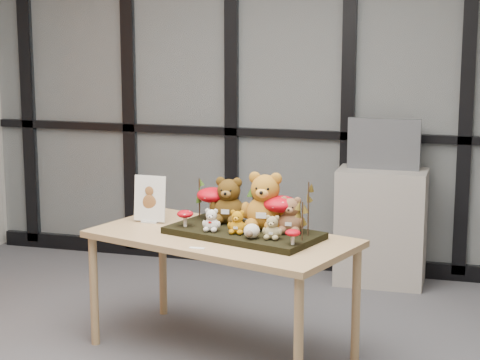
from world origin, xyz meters
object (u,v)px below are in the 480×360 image
(bear_small_yellow, at_px, (237,221))
(bear_pooh_yellow, at_px, (265,198))
(plush_cream_hedgehog, at_px, (252,230))
(mushroom_back_left, at_px, (213,202))
(cabinet, at_px, (381,227))
(mushroom_back_right, at_px, (280,212))
(display_table, at_px, (222,247))
(bear_tan_back, at_px, (291,213))
(bear_white_bow, at_px, (212,219))
(sign_holder, at_px, (150,201))
(monitor, at_px, (384,144))
(bear_beige_small, at_px, (272,226))
(bear_brown_medium, at_px, (229,198))
(mushroom_front_left, at_px, (185,218))
(mushroom_front_right, at_px, (293,236))
(diorama_tray, at_px, (244,233))

(bear_small_yellow, bearing_deg, bear_pooh_yellow, 67.34)
(plush_cream_hedgehog, relative_size, mushroom_back_left, 0.42)
(bear_pooh_yellow, distance_m, cabinet, 1.66)
(mushroom_back_right, bearing_deg, cabinet, 75.41)
(display_table, relative_size, plush_cream_hedgehog, 18.68)
(bear_tan_back, distance_m, mushroom_back_left, 0.55)
(bear_tan_back, relative_size, mushroom_back_right, 1.02)
(bear_white_bow, distance_m, sign_holder, 0.53)
(display_table, xyz_separation_m, monitor, (0.73, 1.60, 0.39))
(mushroom_back_right, bearing_deg, bear_beige_small, -89.76)
(bear_brown_medium, relative_size, bear_tan_back, 1.32)
(mushroom_front_left, bearing_deg, bear_small_yellow, -12.13)
(bear_white_bow, distance_m, cabinet, 1.85)
(bear_tan_back, bearing_deg, mushroom_front_right, -56.87)
(display_table, distance_m, bear_tan_back, 0.45)
(bear_white_bow, bearing_deg, cabinet, 82.80)
(bear_tan_back, height_order, cabinet, bear_tan_back)
(diorama_tray, distance_m, bear_small_yellow, 0.13)
(mushroom_back_left, distance_m, cabinet, 1.66)
(bear_brown_medium, distance_m, monitor, 1.61)
(display_table, xyz_separation_m, bear_white_bow, (-0.04, -0.05, 0.17))
(plush_cream_hedgehog, relative_size, sign_holder, 0.31)
(monitor, bearing_deg, cabinet, -90.00)
(bear_small_yellow, height_order, monitor, monitor)
(bear_white_bow, bearing_deg, bear_small_yellow, 12.86)
(bear_brown_medium, relative_size, plush_cream_hedgehog, 3.36)
(bear_small_yellow, distance_m, mushroom_back_right, 0.25)
(mushroom_back_left, height_order, mushroom_back_right, mushroom_back_right)
(bear_tan_back, bearing_deg, display_table, -157.39)
(cabinet, bearing_deg, bear_pooh_yellow, -107.99)
(diorama_tray, height_order, mushroom_back_left, mushroom_back_left)
(bear_tan_back, distance_m, mushroom_back_right, 0.07)
(mushroom_front_right, bearing_deg, mushroom_front_left, 162.24)
(plush_cream_hedgehog, distance_m, mushroom_back_left, 0.50)
(display_table, xyz_separation_m, diorama_tray, (0.12, 0.02, 0.09))
(bear_pooh_yellow, bearing_deg, plush_cream_hedgehog, -77.11)
(display_table, distance_m, bear_small_yellow, 0.22)
(diorama_tray, height_order, sign_holder, sign_holder)
(bear_pooh_yellow, bearing_deg, diorama_tray, -135.52)
(plush_cream_hedgehog, height_order, mushroom_back_right, mushroom_back_right)
(bear_beige_small, relative_size, mushroom_back_left, 0.68)
(bear_brown_medium, bearing_deg, mushroom_back_right, 0.05)
(bear_beige_small, height_order, mushroom_back_right, mushroom_back_right)
(bear_pooh_yellow, distance_m, monitor, 1.60)
(display_table, height_order, bear_pooh_yellow, bear_pooh_yellow)
(mushroom_front_left, bearing_deg, plush_cream_hedgehog, -19.03)
(diorama_tray, xyz_separation_m, bear_white_bow, (-0.17, -0.07, 0.09))
(bear_pooh_yellow, height_order, monitor, monitor)
(bear_pooh_yellow, bearing_deg, bear_brown_medium, 177.72)
(bear_beige_small, distance_m, monitor, 1.79)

